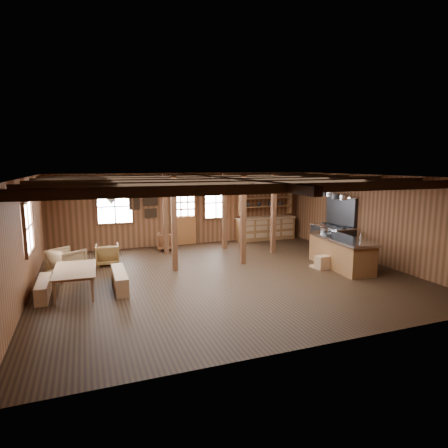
{
  "coord_description": "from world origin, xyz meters",
  "views": [
    {
      "loc": [
        -3.61,
        -9.63,
        3.12
      ],
      "look_at": [
        0.33,
        0.92,
        1.32
      ],
      "focal_mm": 30.0,
      "sensor_mm": 36.0,
      "label": 1
    }
  ],
  "objects_px": {
    "commercial_range": "(334,234)",
    "dining_table": "(77,281)",
    "armchair_a": "(107,254)",
    "armchair_c": "(66,262)",
    "kitchen_island": "(341,252)",
    "armchair_b": "(167,241)"
  },
  "relations": [
    {
      "from": "armchair_a",
      "to": "kitchen_island",
      "type": "bearing_deg",
      "value": 159.92
    },
    {
      "from": "armchair_a",
      "to": "armchair_b",
      "type": "xyz_separation_m",
      "value": [
        2.2,
        1.43,
        -0.01
      ]
    },
    {
      "from": "dining_table",
      "to": "armchair_a",
      "type": "xyz_separation_m",
      "value": [
        0.86,
        2.49,
        0.02
      ]
    },
    {
      "from": "commercial_range",
      "to": "dining_table",
      "type": "relative_size",
      "value": 1.18
    },
    {
      "from": "armchair_b",
      "to": "commercial_range",
      "type": "bearing_deg",
      "value": 171.17
    },
    {
      "from": "kitchen_island",
      "to": "armchair_a",
      "type": "distance_m",
      "value": 7.23
    },
    {
      "from": "dining_table",
      "to": "armchair_b",
      "type": "height_order",
      "value": "armchair_b"
    },
    {
      "from": "armchair_b",
      "to": "armchair_c",
      "type": "xyz_separation_m",
      "value": [
        -3.36,
        -2.2,
        0.07
      ]
    },
    {
      "from": "armchair_a",
      "to": "armchair_c",
      "type": "distance_m",
      "value": 1.4
    },
    {
      "from": "commercial_range",
      "to": "kitchen_island",
      "type": "bearing_deg",
      "value": -120.75
    },
    {
      "from": "commercial_range",
      "to": "armchair_c",
      "type": "height_order",
      "value": "commercial_range"
    },
    {
      "from": "kitchen_island",
      "to": "armchair_c",
      "type": "xyz_separation_m",
      "value": [
        -7.8,
        2.08,
        -0.09
      ]
    },
    {
      "from": "commercial_range",
      "to": "dining_table",
      "type": "height_order",
      "value": "commercial_range"
    },
    {
      "from": "commercial_range",
      "to": "dining_table",
      "type": "bearing_deg",
      "value": -170.78
    },
    {
      "from": "commercial_range",
      "to": "armchair_b",
      "type": "relative_size",
      "value": 2.96
    },
    {
      "from": "dining_table",
      "to": "armchair_b",
      "type": "bearing_deg",
      "value": -36.24
    },
    {
      "from": "armchair_a",
      "to": "commercial_range",
      "type": "bearing_deg",
      "value": 175.07
    },
    {
      "from": "dining_table",
      "to": "armchair_a",
      "type": "height_order",
      "value": "armchair_a"
    },
    {
      "from": "commercial_range",
      "to": "dining_table",
      "type": "distance_m",
      "value": 8.67
    },
    {
      "from": "commercial_range",
      "to": "armchair_b",
      "type": "bearing_deg",
      "value": 155.26
    },
    {
      "from": "kitchen_island",
      "to": "armchair_a",
      "type": "height_order",
      "value": "kitchen_island"
    },
    {
      "from": "armchair_a",
      "to": "dining_table",
      "type": "bearing_deg",
      "value": 74.13
    }
  ]
}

